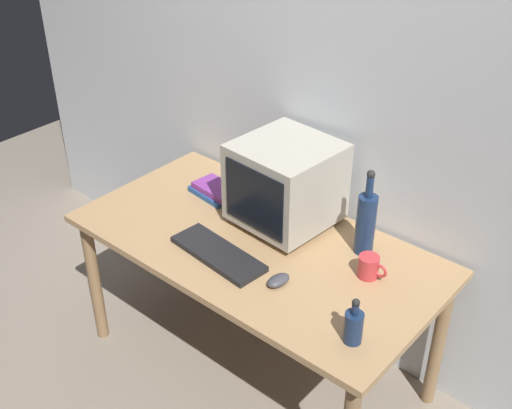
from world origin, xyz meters
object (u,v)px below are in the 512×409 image
crt_monitor (286,184)px  bottle_short (354,326)px  mug (369,267)px  keyboard (218,254)px  bottle_tall (366,222)px  book_stack (216,190)px  computer_mouse (278,280)px

crt_monitor → bottle_short: 0.75m
bottle_short → mug: (-0.14, 0.33, -0.02)m
keyboard → bottle_short: (0.67, -0.05, 0.05)m
mug → crt_monitor: bearing=169.8°
bottle_tall → bottle_short: bearing=-61.4°
crt_monitor → mug: size_ratio=3.43×
crt_monitor → book_stack: bearing=-176.0°
book_stack → bottle_short: bearing=-21.2°
keyboard → mug: 0.59m
crt_monitor → keyboard: (-0.05, -0.36, -0.18)m
bottle_short → book_stack: bottle_short is taller
keyboard → mug: (0.52, 0.28, 0.03)m
computer_mouse → book_stack: size_ratio=0.42×
computer_mouse → mug: size_ratio=0.83×
crt_monitor → bottle_short: crt_monitor is taller
mug → bottle_short: bearing=-66.4°
book_stack → mug: mug is taller
bottle_short → computer_mouse: bearing=169.3°
computer_mouse → keyboard: bearing=-168.3°
crt_monitor → bottle_tall: size_ratio=1.11×
crt_monitor → computer_mouse: size_ratio=4.12×
bottle_tall → bottle_short: bottle_tall is taller
book_stack → computer_mouse: bearing=-27.0°
crt_monitor → bottle_tall: (0.36, 0.04, -0.05)m
mug → bottle_tall: bearing=129.7°
crt_monitor → keyboard: 0.41m
keyboard → bottle_tall: (0.42, 0.40, 0.13)m
computer_mouse → book_stack: book_stack is taller
computer_mouse → bottle_tall: (0.13, 0.38, 0.12)m
book_stack → bottle_tall: bearing=5.2°
mug → computer_mouse: bearing=-131.6°
bottle_tall → computer_mouse: bearing=-108.2°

